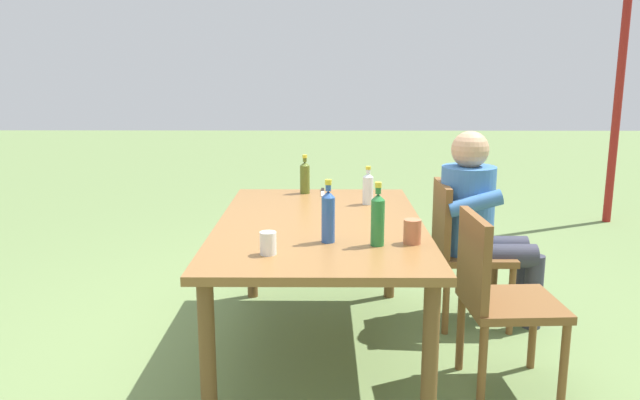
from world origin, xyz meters
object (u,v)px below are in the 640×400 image
at_px(lamp_post, 626,17).
at_px(backpack_by_near_side, 359,247).
at_px(chair_far_right, 496,293).
at_px(chair_far_left, 460,245).
at_px(person_in_white_shirt, 480,218).
at_px(bottle_blue, 328,215).
at_px(bottle_clear, 368,188).
at_px(bottle_green, 378,218).
at_px(cup_white, 268,243).
at_px(bottle_olive, 305,177).
at_px(table_knife, 323,192).
at_px(cup_terracotta, 412,232).
at_px(dining_table, 320,235).
at_px(backpack_by_far_side, 287,246).

bearing_deg(lamp_post, backpack_by_near_side, -58.43).
relative_size(chair_far_right, backpack_by_near_side, 2.20).
distance_m(chair_far_left, person_in_white_shirt, 0.20).
xyz_separation_m(bottle_blue, bottle_clear, (-0.83, 0.24, -0.03)).
xyz_separation_m(bottle_green, bottle_clear, (-0.89, 0.02, -0.03)).
relative_size(person_in_white_shirt, cup_white, 11.49).
distance_m(bottle_green, bottle_olive, 1.27).
bearing_deg(table_knife, cup_white, -9.69).
height_order(chair_far_left, cup_terracotta, chair_far_left).
distance_m(dining_table, chair_far_left, 0.95).
height_order(dining_table, bottle_clear, bottle_clear).
height_order(cup_terracotta, backpack_by_near_side, cup_terracotta).
relative_size(person_in_white_shirt, bottle_olive, 4.66).
bearing_deg(bottle_green, backpack_by_far_side, -163.47).
height_order(bottle_green, backpack_by_near_side, bottle_green).
xyz_separation_m(bottle_green, bottle_olive, (-1.22, -0.37, -0.02)).
bearing_deg(bottle_blue, dining_table, -173.96).
height_order(bottle_clear, table_knife, bottle_clear).
relative_size(chair_far_right, person_in_white_shirt, 0.74).
bearing_deg(table_knife, bottle_olive, -77.63).
bearing_deg(dining_table, backpack_by_far_side, -168.97).
bearing_deg(person_in_white_shirt, cup_white, -49.80).
xyz_separation_m(bottle_olive, backpack_by_near_side, (-0.59, 0.39, -0.65)).
relative_size(bottle_olive, bottle_clear, 1.09).
relative_size(bottle_blue, bottle_olive, 1.19).
distance_m(chair_far_right, backpack_by_near_side, 1.89).
height_order(dining_table, cup_white, cup_white).
bearing_deg(backpack_by_near_side, chair_far_right, 17.52).
relative_size(dining_table, cup_terracotta, 15.60).
height_order(bottle_olive, backpack_by_far_side, bottle_olive).
bearing_deg(cup_white, lamp_post, 138.80).
xyz_separation_m(dining_table, bottle_olive, (-0.77, -0.10, 0.18)).
bearing_deg(backpack_by_near_side, cup_terracotta, 4.80).
bearing_deg(bottle_olive, lamp_post, 126.24).
bearing_deg(bottle_clear, chair_far_left, 86.41).
bearing_deg(table_knife, dining_table, -0.87).
xyz_separation_m(cup_white, backpack_by_near_side, (-1.96, 0.51, -0.59)).
height_order(bottle_green, cup_terracotta, bottle_green).
relative_size(person_in_white_shirt, bottle_blue, 3.92).
distance_m(cup_white, table_knife, 1.41).
xyz_separation_m(person_in_white_shirt, bottle_clear, (-0.04, -0.67, 0.18)).
bearing_deg(backpack_by_far_side, cup_terracotta, 21.63).
xyz_separation_m(cup_terracotta, table_knife, (-1.21, -0.42, -0.05)).
distance_m(chair_far_left, backpack_by_near_side, 1.15).
bearing_deg(table_knife, backpack_by_near_side, 154.30).
bearing_deg(dining_table, bottle_olive, -172.34).
bearing_deg(bottle_green, cup_white, -73.45).
bearing_deg(bottle_blue, bottle_olive, -172.88).
xyz_separation_m(chair_far_left, bottle_olive, (-0.37, -0.95, 0.35)).
bearing_deg(lamp_post, dining_table, -44.25).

